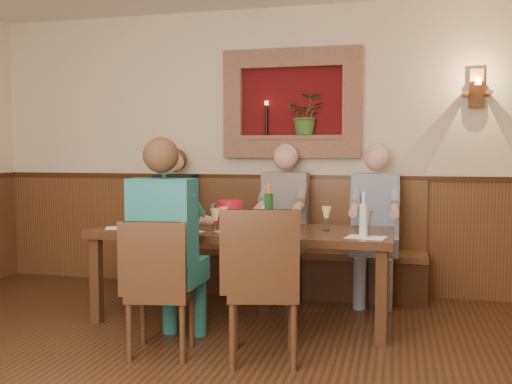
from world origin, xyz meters
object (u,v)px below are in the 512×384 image
at_px(person_bench_mid, 284,233).
at_px(water_bottle, 363,219).
at_px(wine_bottle_green_a, 269,210).
at_px(dining_table, 243,238).
at_px(wine_bottle_green_b, 165,203).
at_px(person_chair_front, 168,261).
at_px(spittoon_bucket, 230,215).
at_px(chair_near_left, 161,315).
at_px(person_bench_left, 173,232).
at_px(person_bench_right, 375,237).
at_px(bench, 268,259).
at_px(chair_near_right, 263,316).

relative_size(person_bench_mid, water_bottle, 4.31).
bearing_deg(wine_bottle_green_a, dining_table, 178.53).
bearing_deg(wine_bottle_green_b, person_bench_mid, 36.80).
xyz_separation_m(dining_table, wine_bottle_green_b, (-0.74, 0.15, 0.26)).
distance_m(person_chair_front, spittoon_bucket, 0.84).
bearing_deg(chair_near_left, wine_bottle_green_a, 48.91).
xyz_separation_m(person_bench_left, person_bench_mid, (1.13, -0.00, 0.02)).
relative_size(chair_near_left, person_bench_right, 0.64).
bearing_deg(person_bench_left, person_bench_right, -0.04).
bearing_deg(dining_table, bench, 90.00).
distance_m(person_bench_right, spittoon_bucket, 1.43).
bearing_deg(dining_table, wine_bottle_green_b, 168.76).
xyz_separation_m(person_bench_right, wine_bottle_green_b, (-1.77, -0.69, 0.33)).
height_order(person_bench_left, person_bench_mid, person_bench_mid).
distance_m(person_bench_left, person_bench_mid, 1.13).
distance_m(person_bench_left, water_bottle, 2.23).
xyz_separation_m(chair_near_right, wine_bottle_green_b, (-1.12, 1.02, 0.63)).
bearing_deg(person_bench_right, bench, 174.07).
bearing_deg(chair_near_right, person_bench_left, 114.73).
bearing_deg(wine_bottle_green_b, spittoon_bucket, -13.17).
distance_m(bench, wine_bottle_green_a, 1.13).
xyz_separation_m(dining_table, person_bench_right, (1.03, 0.84, -0.07)).
bearing_deg(spittoon_bucket, person_bench_right, 36.55).
relative_size(wine_bottle_green_a, wine_bottle_green_b, 0.89).
bearing_deg(person_chair_front, chair_near_right, -7.43).
relative_size(person_chair_front, water_bottle, 4.37).
bearing_deg(person_bench_right, spittoon_bucket, -143.45).
height_order(spittoon_bucket, wine_bottle_green_b, wine_bottle_green_b).
xyz_separation_m(dining_table, chair_near_left, (-0.32, -0.92, -0.41)).
height_order(dining_table, person_bench_right, person_bench_right).
bearing_deg(bench, chair_near_right, -78.30).
relative_size(person_bench_mid, person_chair_front, 0.99).
distance_m(chair_near_left, spittoon_bucket, 1.12).
xyz_separation_m(person_bench_left, wine_bottle_green_a, (1.17, -0.84, 0.33)).
bearing_deg(person_bench_mid, wine_bottle_green_a, -87.06).
bearing_deg(person_bench_mid, person_chair_front, -107.35).
bearing_deg(person_chair_front, dining_table, 67.07).
distance_m(chair_near_right, water_bottle, 1.06).
relative_size(chair_near_left, chair_near_right, 0.91).
bearing_deg(spittoon_bucket, person_bench_mid, 71.50).
relative_size(chair_near_right, person_chair_front, 0.69).
bearing_deg(chair_near_right, chair_near_left, 171.21).
distance_m(person_bench_mid, wine_bottle_green_b, 1.20).
bearing_deg(bench, wine_bottle_green_a, -77.01).
distance_m(chair_near_right, wine_bottle_green_a, 1.07).
bearing_deg(person_bench_left, bench, 6.30).
bearing_deg(chair_near_left, water_bottle, 17.48).
relative_size(person_bench_right, person_chair_front, 0.98).
distance_m(person_bench_mid, spittoon_bucket, 0.92).
bearing_deg(person_bench_mid, person_bench_left, 179.93).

